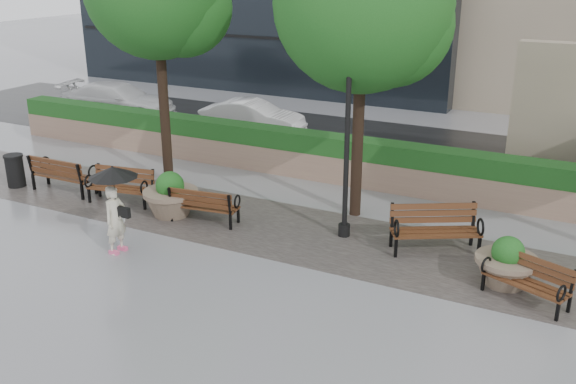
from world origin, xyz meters
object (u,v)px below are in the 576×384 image
at_px(bench_3, 435,238).
at_px(planter_right, 506,266).
at_px(planter_left, 171,198).
at_px(lamppost, 347,157).
at_px(trash_bin, 15,172).
at_px(bench_4, 525,289).
at_px(pedestrian, 115,201).
at_px(car_left, 119,100).
at_px(bench_0, 64,182).
at_px(car_right, 252,118).
at_px(bench_2, 205,212).
at_px(bench_1, 121,193).

relative_size(bench_3, planter_right, 1.65).
bearing_deg(planter_left, lamppost, 10.09).
bearing_deg(trash_bin, bench_4, -1.09).
bearing_deg(bench_3, planter_right, -57.58).
bearing_deg(trash_bin, planter_left, 2.48).
height_order(planter_left, trash_bin, planter_left).
xyz_separation_m(planter_right, pedestrian, (-8.00, -2.31, 0.80)).
bearing_deg(planter_right, trash_bin, -178.95).
bearing_deg(car_left, bench_0, -158.56).
relative_size(car_right, pedestrian, 1.95).
relative_size(bench_2, car_right, 0.45).
bearing_deg(car_left, bench_4, -125.53).
bearing_deg(bench_2, car_left, -47.05).
bearing_deg(bench_1, bench_0, 172.00).
bearing_deg(bench_0, bench_4, 176.99).
xyz_separation_m(bench_2, planter_right, (7.22, 0.02, 0.14)).
distance_m(planter_right, pedestrian, 8.36).
bearing_deg(bench_2, bench_1, -9.74).
xyz_separation_m(bench_3, pedestrian, (-6.31, -3.22, 0.90)).
distance_m(bench_0, bench_2, 4.77).
bearing_deg(pedestrian, planter_left, 11.64).
xyz_separation_m(bench_0, bench_3, (10.30, 0.87, 0.01)).
xyz_separation_m(bench_1, planter_left, (1.72, -0.10, 0.18)).
height_order(bench_0, bench_3, bench_3).
distance_m(bench_1, planter_left, 1.73).
relative_size(bench_4, planter_left, 1.24).
distance_m(bench_0, pedestrian, 4.72).
xyz_separation_m(bench_3, bench_4, (2.14, -1.42, -0.05)).
distance_m(trash_bin, car_left, 8.60).
bearing_deg(bench_4, planter_left, -161.87).
xyz_separation_m(car_left, pedestrian, (8.67, -10.08, 0.51)).
relative_size(bench_0, car_right, 0.50).
xyz_separation_m(bench_1, car_left, (-6.70, 7.69, 0.42)).
height_order(lamppost, pedestrian, lamppost).
xyz_separation_m(bench_2, planter_left, (-1.02, 0.01, 0.19)).
height_order(bench_3, car_right, car_right).
bearing_deg(pedestrian, bench_3, -57.62).
height_order(car_left, pedestrian, pedestrian).
xyz_separation_m(bench_1, trash_bin, (-3.60, -0.33, 0.17)).
bearing_deg(lamppost, trash_bin, -174.03).
xyz_separation_m(bench_1, planter_right, (9.97, -0.08, 0.13)).
xyz_separation_m(planter_left, pedestrian, (0.25, -2.29, 0.75)).
bearing_deg(planter_right, planter_left, -179.88).
height_order(bench_0, planter_left, planter_left).
xyz_separation_m(bench_0, pedestrian, (3.99, -2.34, 0.91)).
height_order(bench_3, lamppost, lamppost).
relative_size(bench_1, bench_2, 1.05).
height_order(planter_left, car_right, car_right).
relative_size(bench_1, lamppost, 0.42).
bearing_deg(car_right, bench_3, -134.99).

